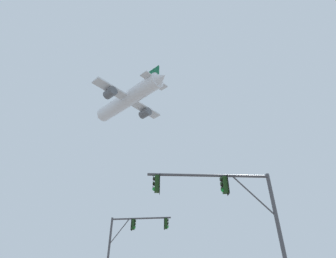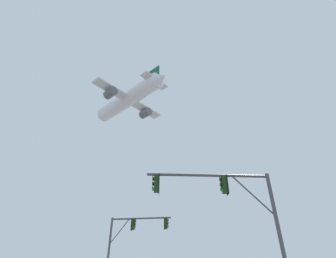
# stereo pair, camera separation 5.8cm
# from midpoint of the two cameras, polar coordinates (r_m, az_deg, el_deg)

# --- Properties ---
(signal_pole_near) EXTENTS (6.75, 0.74, 6.48)m
(signal_pole_near) POSITION_cam_midpoint_polar(r_m,az_deg,el_deg) (14.17, 13.71, -15.54)
(signal_pole_near) COLOR #4C4C51
(signal_pole_near) RESTS_ON ground
(signal_pole_far) EXTENTS (5.64, 0.93, 6.56)m
(signal_pole_far) POSITION_cam_midpoint_polar(r_m,az_deg,el_deg) (25.15, -8.32, -22.62)
(signal_pole_far) COLOR #4C4C51
(signal_pole_far) RESTS_ON ground
(airplane) EXTENTS (17.08, 15.46, 5.60)m
(airplane) POSITION_cam_midpoint_polar(r_m,az_deg,el_deg) (51.46, -8.94, 6.53)
(airplane) COLOR white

